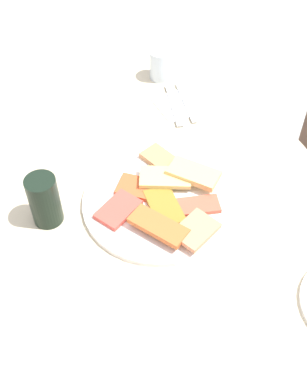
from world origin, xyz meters
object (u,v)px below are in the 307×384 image
pide_platter (161,199)px  paper_napkin (180,104)px  soda_can (44,200)px  dining_table (150,220)px  drinking_glass (161,65)px  fork (174,105)px  spoon (186,102)px

pide_platter → paper_napkin: pide_platter is taller
soda_can → paper_napkin: soda_can is taller
soda_can → pide_platter: bearing=78.8°
dining_table → drinking_glass: 0.50m
dining_table → fork: 0.36m
pide_platter → drinking_glass: size_ratio=4.00×
soda_can → fork: 0.50m
dining_table → soda_can: bearing=-97.4°
pide_platter → paper_napkin: size_ratio=2.77×
soda_can → spoon: 0.53m
dining_table → paper_napkin: bearing=145.3°
dining_table → paper_napkin: 0.37m
paper_napkin → pide_platter: bearing=-30.4°
paper_napkin → fork: bearing=-90.0°
soda_can → drinking_glass: soda_can is taller
dining_table → soda_can: 0.27m
fork → drinking_glass: bearing=-175.0°
dining_table → soda_can: soda_can is taller
pide_platter → drinking_glass: drinking_glass is taller
drinking_glass → spoon: 0.15m
paper_napkin → fork: (0.00, -0.02, 0.00)m
soda_can → paper_napkin: (-0.27, 0.43, -0.06)m
soda_can → spoon: bearing=120.6°
soda_can → spoon: (-0.27, 0.45, -0.06)m
dining_table → pide_platter: bearing=46.7°
pide_platter → fork: bearing=152.1°
spoon → soda_can: bearing=-50.4°
drinking_glass → dining_table: bearing=-25.3°
fork → soda_can: bearing=-44.5°
spoon → pide_platter: bearing=-23.7°
soda_can → fork: (-0.27, 0.42, -0.06)m
drinking_glass → paper_napkin: (0.14, -0.00, -0.04)m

